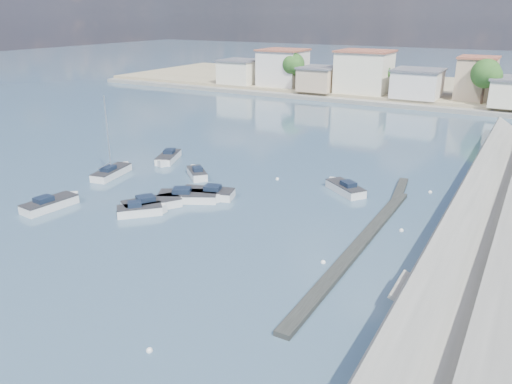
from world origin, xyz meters
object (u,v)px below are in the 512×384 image
Objects in this scene: motorboat_c at (344,188)px; motorboat_b at (142,210)px; motorboat_a at (52,204)px; motorboat_e at (155,204)px; motorboat_h at (191,197)px; sailboat at (113,172)px; motorboat_f at (197,173)px; motorboat_d at (205,194)px; motorboat_g at (168,158)px.

motorboat_b is at bearing -132.71° from motorboat_c.
motorboat_a is 1.45× the size of motorboat_b.
motorboat_e is 3.60m from motorboat_h.
motorboat_a is 10.03m from sailboat.
motorboat_e and motorboat_f have the same top height.
motorboat_d is at bearing -2.57° from sailboat.
motorboat_a is at bearing -150.42° from motorboat_e.
motorboat_e is (-13.61, -12.81, -0.00)m from motorboat_c.
motorboat_d and motorboat_h have the same top height.
sailboat is (-1.66, -7.40, 0.04)m from motorboat_g.
motorboat_a is 9.47m from motorboat_e.
motorboat_f is 7.28m from motorboat_g.
motorboat_f is (-4.55, 4.84, 0.00)m from motorboat_d.
motorboat_f and motorboat_g have the same top height.
motorboat_a is at bearing -142.35° from motorboat_h.
motorboat_g is (-6.57, 3.13, 0.00)m from motorboat_f.
motorboat_d is 12.80m from sailboat.
motorboat_c is 25.17m from sailboat.
sailboat is at bearing 153.68° from motorboat_e.
motorboat_f is (-2.23, 11.22, 0.00)m from motorboat_b.
motorboat_c is 0.54× the size of sailboat.
motorboat_d is (2.32, 6.37, -0.00)m from motorboat_b.
motorboat_f is 9.28m from sailboat.
sailboat is at bearing -152.62° from motorboat_f.
motorboat_a is 27.98m from motorboat_c.
sailboat reaches higher than motorboat_g.
motorboat_f is at bearing 122.18° from motorboat_h.
motorboat_e and motorboat_g have the same top height.
motorboat_d is 1.04× the size of motorboat_e.
sailboat is (-12.79, 0.57, 0.04)m from motorboat_d.
motorboat_c is 0.89× the size of motorboat_g.
motorboat_f is at bearing 101.25° from motorboat_b.
motorboat_b and motorboat_h have the same top height.
motorboat_b is at bearing -109.35° from motorboat_h.
motorboat_c is 0.88× the size of motorboat_e.
motorboat_b is 5.22m from motorboat_h.
sailboat reaches higher than motorboat_e.
motorboat_g is (-8.80, 14.35, 0.00)m from motorboat_b.
motorboat_d is at bearing -35.62° from motorboat_g.
motorboat_c is 22.31m from motorboat_g.
motorboat_d is at bearing 69.97° from motorboat_b.
motorboat_b is at bearing -110.03° from motorboat_d.
motorboat_g is at bearing 138.17° from motorboat_h.
motorboat_f is at bearing 102.73° from motorboat_e.
sailboat is at bearing 177.43° from motorboat_d.
motorboat_d and motorboat_e have the same top height.
motorboat_b and motorboat_e have the same top height.
motorboat_g is at bearing 124.77° from motorboat_e.
motorboat_e is at bearing 29.58° from motorboat_a.
motorboat_d is (10.67, 9.23, -0.00)m from motorboat_a.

